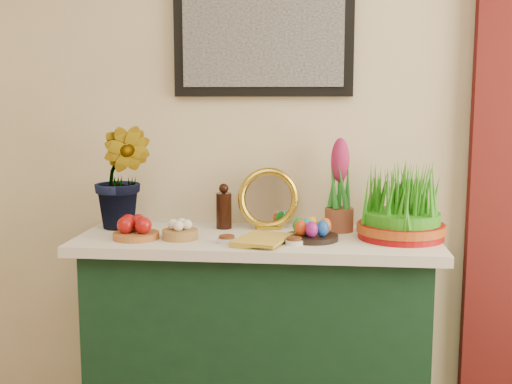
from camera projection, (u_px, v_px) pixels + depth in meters
sideboard at (257, 348)px, 2.58m from camera, size 1.30×0.45×0.85m
tablecloth at (257, 240)px, 2.52m from camera, size 1.40×0.55×0.04m
hyacinth_green at (122, 160)px, 2.61m from camera, size 0.30×0.26×0.57m
apple_bowl at (136, 229)px, 2.45m from camera, size 0.19×0.19×0.09m
garlic_basket at (180, 231)px, 2.45m from camera, size 0.15×0.15×0.08m
vinegar_cruet at (224, 209)px, 2.64m from camera, size 0.06×0.06×0.19m
mirror at (268, 199)px, 2.63m from camera, size 0.26×0.12×0.26m
book at (241, 237)px, 2.41m from camera, size 0.21×0.26×0.03m
spice_dish_left at (227, 239)px, 2.39m from camera, size 0.07×0.07×0.03m
spice_dish_right at (294, 241)px, 2.36m from camera, size 0.07×0.07×0.03m
egg_plate at (311, 232)px, 2.43m from camera, size 0.20×0.20×0.08m
hyacinth_pink at (340, 190)px, 2.58m from camera, size 0.12×0.12×0.38m
wheatgrass_sabzeh at (402, 207)px, 2.45m from camera, size 0.34×0.34×0.28m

